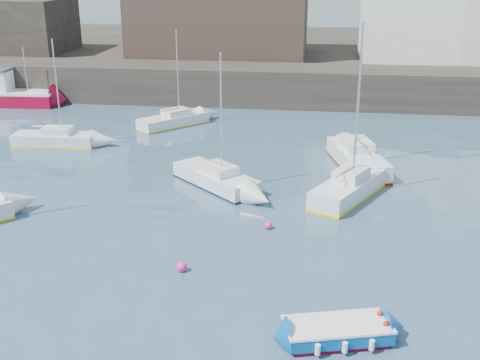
# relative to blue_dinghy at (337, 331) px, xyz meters

# --- Properties ---
(quay_wall) EXTENTS (90.00, 5.00, 3.00)m
(quay_wall) POSITION_rel_blue_dinghy_xyz_m (-4.42, 33.12, 1.15)
(quay_wall) COLOR #28231E
(quay_wall) RESTS_ON ground
(land_strip) EXTENTS (90.00, 32.00, 2.80)m
(land_strip) POSITION_rel_blue_dinghy_xyz_m (-4.42, 51.12, 1.05)
(land_strip) COLOR #28231E
(land_strip) RESTS_ON ground
(bldg_east_d) EXTENTS (11.14, 11.14, 8.95)m
(bldg_east_d) POSITION_rel_blue_dinghy_xyz_m (6.58, 39.62, 7.01)
(bldg_east_d) COLOR white
(bldg_east_d) RESTS_ON land_strip
(warehouse) EXTENTS (16.40, 10.40, 7.60)m
(warehouse) POSITION_rel_blue_dinghy_xyz_m (-10.42, 41.12, 6.26)
(warehouse) COLOR #3D2D26
(warehouse) RESTS_ON land_strip
(blue_dinghy) EXTENTS (3.60, 2.26, 0.64)m
(blue_dinghy) POSITION_rel_blue_dinghy_xyz_m (0.00, 0.00, 0.00)
(blue_dinghy) COLOR maroon
(blue_dinghy) RESTS_ON ground
(fishing_boat) EXTENTS (7.36, 3.11, 4.78)m
(fishing_boat) POSITION_rel_blue_dinghy_xyz_m (-26.16, 29.60, 0.57)
(fishing_boat) COLOR maroon
(fishing_boat) RESTS_ON ground
(sailboat_b) EXTENTS (5.20, 5.03, 7.06)m
(sailboat_b) POSITION_rel_blue_dinghy_xyz_m (-6.10, 13.05, 0.11)
(sailboat_b) COLOR silver
(sailboat_b) RESTS_ON ground
(sailboat_c) EXTENTS (4.06, 5.61, 7.15)m
(sailboat_c) POSITION_rel_blue_dinghy_xyz_m (0.75, 12.24, 0.19)
(sailboat_c) COLOR silver
(sailboat_c) RESTS_ON ground
(sailboat_e) EXTENTS (5.36, 2.02, 6.77)m
(sailboat_e) POSITION_rel_blue_dinghy_xyz_m (-17.65, 19.04, 0.09)
(sailboat_e) COLOR silver
(sailboat_e) RESTS_ON ground
(sailboat_f) EXTENTS (3.51, 6.54, 8.12)m
(sailboat_f) POSITION_rel_blue_dinghy_xyz_m (1.43, 17.17, 0.22)
(sailboat_f) COLOR silver
(sailboat_f) RESTS_ON ground
(sailboat_h) EXTENTS (4.79, 5.02, 6.77)m
(sailboat_h) POSITION_rel_blue_dinghy_xyz_m (-11.20, 24.74, 0.09)
(sailboat_h) COLOR silver
(sailboat_h) RESTS_ON ground
(buoy_near) EXTENTS (0.41, 0.41, 0.41)m
(buoy_near) POSITION_rel_blue_dinghy_xyz_m (-5.84, 3.77, -0.35)
(buoy_near) COLOR #FF2B92
(buoy_near) RESTS_ON ground
(buoy_mid) EXTENTS (0.36, 0.36, 0.36)m
(buoy_mid) POSITION_rel_blue_dinghy_xyz_m (-2.88, 8.09, -0.35)
(buoy_mid) COLOR #FF2B92
(buoy_mid) RESTS_ON ground
(buoy_far) EXTENTS (0.39, 0.39, 0.39)m
(buoy_far) POSITION_rel_blue_dinghy_xyz_m (-7.38, 14.41, -0.35)
(buoy_far) COLOR #FF2B92
(buoy_far) RESTS_ON ground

